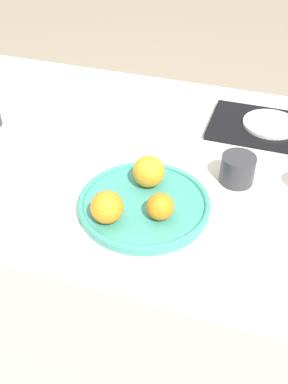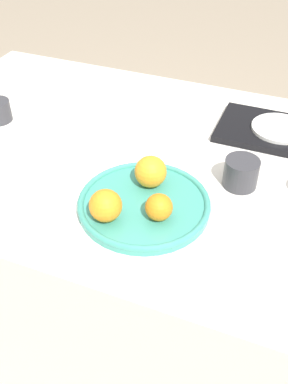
% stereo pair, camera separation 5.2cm
% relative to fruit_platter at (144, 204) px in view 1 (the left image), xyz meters
% --- Properties ---
extents(ground_plane, '(12.00, 12.00, 0.00)m').
position_rel_fruit_platter_xyz_m(ground_plane, '(-0.16, 0.22, -0.74)').
color(ground_plane, gray).
extents(table, '(1.41, 0.97, 0.73)m').
position_rel_fruit_platter_xyz_m(table, '(-0.16, 0.22, -0.38)').
color(table, silver).
rests_on(table, ground_plane).
extents(fruit_platter, '(0.32, 0.32, 0.03)m').
position_rel_fruit_platter_xyz_m(fruit_platter, '(0.00, 0.00, 0.00)').
color(fruit_platter, teal).
rests_on(fruit_platter, table).
extents(orange_0, '(0.08, 0.08, 0.08)m').
position_rel_fruit_platter_xyz_m(orange_0, '(-0.01, 0.07, 0.04)').
color(orange_0, orange).
rests_on(orange_0, fruit_platter).
extents(orange_1, '(0.08, 0.08, 0.08)m').
position_rel_fruit_platter_xyz_m(orange_1, '(-0.06, -0.08, 0.04)').
color(orange_1, orange).
rests_on(orange_1, fruit_platter).
extents(orange_2, '(0.06, 0.06, 0.06)m').
position_rel_fruit_platter_xyz_m(orange_2, '(0.05, -0.04, 0.04)').
color(orange_2, orange).
rests_on(orange_2, fruit_platter).
extents(serving_tray, '(0.36, 0.22, 0.02)m').
position_rel_fruit_platter_xyz_m(serving_tray, '(0.25, 0.46, -0.00)').
color(serving_tray, black).
rests_on(serving_tray, table).
extents(side_plate, '(0.17, 0.17, 0.01)m').
position_rel_fruit_platter_xyz_m(side_plate, '(0.25, 0.46, 0.01)').
color(side_plate, silver).
rests_on(side_plate, serving_tray).
extents(cup_1, '(0.09, 0.09, 0.08)m').
position_rel_fruit_platter_xyz_m(cup_1, '(0.19, 0.18, 0.02)').
color(cup_1, '#333338').
rests_on(cup_1, table).
extents(napkin, '(0.11, 0.13, 0.01)m').
position_rel_fruit_platter_xyz_m(napkin, '(-0.21, 0.33, -0.01)').
color(napkin, silver).
rests_on(napkin, table).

